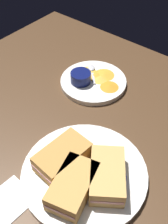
# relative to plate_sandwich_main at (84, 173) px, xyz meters

# --- Properties ---
(ground_plane) EXTENTS (1.10, 1.10, 0.03)m
(ground_plane) POSITION_rel_plate_sandwich_main_xyz_m (0.03, 0.09, -0.02)
(ground_plane) COLOR #4C331E
(plate_sandwich_main) EXTENTS (0.30, 0.30, 0.02)m
(plate_sandwich_main) POSITION_rel_plate_sandwich_main_xyz_m (0.00, 0.00, 0.00)
(plate_sandwich_main) COLOR white
(plate_sandwich_main) RESTS_ON ground_plane
(sandwich_half_near) EXTENTS (0.14, 0.09, 0.05)m
(sandwich_half_near) POSITION_rel_plate_sandwich_main_xyz_m (-0.01, 0.06, 0.03)
(sandwich_half_near) COLOR #C68C42
(sandwich_half_near) RESTS_ON plate_sandwich_main
(sandwich_half_far) EXTENTS (0.15, 0.11, 0.05)m
(sandwich_half_far) POSITION_rel_plate_sandwich_main_xyz_m (-0.06, -0.01, 0.03)
(sandwich_half_far) COLOR tan
(sandwich_half_far) RESTS_ON plate_sandwich_main
(sandwich_half_extra) EXTENTS (0.15, 0.14, 0.05)m
(sandwich_half_extra) POSITION_rel_plate_sandwich_main_xyz_m (0.01, -0.06, 0.03)
(sandwich_half_extra) COLOR tan
(sandwich_half_extra) RESTS_ON plate_sandwich_main
(ramekin_dark_sauce) EXTENTS (0.07, 0.07, 0.04)m
(ramekin_dark_sauce) POSITION_rel_plate_sandwich_main_xyz_m (0.00, -0.07, 0.03)
(ramekin_dark_sauce) COLOR #0C144C
(ramekin_dark_sauce) RESTS_ON plate_sandwich_main
(spoon_by_dark_ramekin) EXTENTS (0.05, 0.10, 0.01)m
(spoon_by_dark_ramekin) POSITION_rel_plate_sandwich_main_xyz_m (-0.02, -0.01, 0.01)
(spoon_by_dark_ramekin) COLOR silver
(spoon_by_dark_ramekin) RESTS_ON plate_sandwich_main
(plate_chips_companion) EXTENTS (0.21, 0.21, 0.02)m
(plate_chips_companion) POSITION_rel_plate_sandwich_main_xyz_m (0.28, 0.19, 0.00)
(plate_chips_companion) COLOR white
(plate_chips_companion) RESTS_ON ground_plane
(ramekin_light_gravy) EXTENTS (0.06, 0.06, 0.03)m
(ramekin_light_gravy) POSITION_rel_plate_sandwich_main_xyz_m (0.25, 0.22, 0.03)
(ramekin_light_gravy) COLOR #0C144C
(ramekin_light_gravy) RESTS_ON plate_chips_companion
(spoon_by_gravy_ramekin) EXTENTS (0.08, 0.08, 0.01)m
(spoon_by_gravy_ramekin) POSITION_rel_plate_sandwich_main_xyz_m (0.32, 0.22, 0.01)
(spoon_by_gravy_ramekin) COLOR silver
(spoon_by_gravy_ramekin) RESTS_ON plate_chips_companion
(plantain_chip_scatter) EXTENTS (0.15, 0.17, 0.01)m
(plantain_chip_scatter) POSITION_rel_plate_sandwich_main_xyz_m (0.30, 0.19, 0.01)
(plantain_chip_scatter) COLOR orange
(plantain_chip_scatter) RESTS_ON plate_chips_companion
(paper_napkin_folded) EXTENTS (0.12, 0.10, 0.00)m
(paper_napkin_folded) POSITION_rel_plate_sandwich_main_xyz_m (-0.16, 0.09, -0.01)
(paper_napkin_folded) COLOR white
(paper_napkin_folded) RESTS_ON ground_plane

